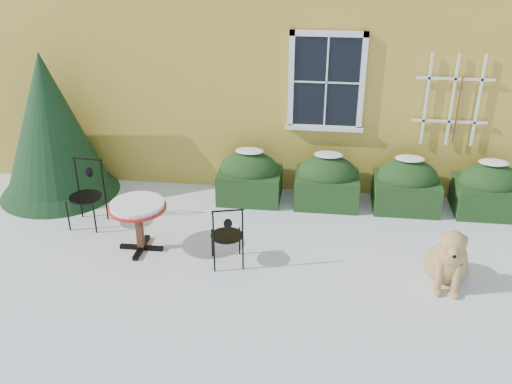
# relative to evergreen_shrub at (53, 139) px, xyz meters

# --- Properties ---
(ground) EXTENTS (80.00, 80.00, 0.00)m
(ground) POSITION_rel_evergreen_shrub_xyz_m (3.64, -2.40, -0.99)
(ground) COLOR white
(ground) RESTS_ON ground
(hedge_row) EXTENTS (4.95, 0.80, 0.91)m
(hedge_row) POSITION_rel_evergreen_shrub_xyz_m (5.29, 0.15, -0.59)
(hedge_row) COLOR black
(hedge_row) RESTS_ON ground
(evergreen_shrub) EXTENTS (2.04, 2.04, 2.47)m
(evergreen_shrub) POSITION_rel_evergreen_shrub_xyz_m (0.00, 0.00, 0.00)
(evergreen_shrub) COLOR black
(evergreen_shrub) RESTS_ON ground
(bistro_table) EXTENTS (0.82, 0.82, 0.77)m
(bistro_table) POSITION_rel_evergreen_shrub_xyz_m (1.99, -1.67, -0.36)
(bistro_table) COLOR black
(bistro_table) RESTS_ON ground
(patio_chair_near) EXTENTS (0.52, 0.51, 0.94)m
(patio_chair_near) POSITION_rel_evergreen_shrub_xyz_m (3.31, -1.90, -0.52)
(patio_chair_near) COLOR black
(patio_chair_near) RESTS_ON ground
(patio_chair_far) EXTENTS (0.50, 0.50, 1.05)m
(patio_chair_far) POSITION_rel_evergreen_shrub_xyz_m (0.95, -1.02, -0.47)
(patio_chair_far) COLOR black
(patio_chair_far) RESTS_ON ground
(dog) EXTENTS (0.66, 1.01, 0.93)m
(dog) POSITION_rel_evergreen_shrub_xyz_m (6.24, -2.01, -0.62)
(dog) COLOR tan
(dog) RESTS_ON ground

